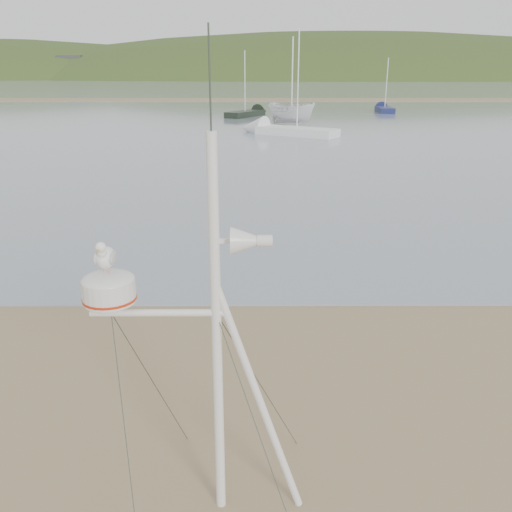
{
  "coord_description": "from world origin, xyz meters",
  "views": [
    {
      "loc": [
        2.14,
        -5.26,
        4.24
      ],
      "look_at": [
        2.16,
        1.0,
        2.05
      ],
      "focal_mm": 38.0,
      "sensor_mm": 36.0,
      "label": 1
    }
  ],
  "objects_px": {
    "sailboat_blue_far": "(382,109)",
    "sailboat_dark_mid": "(254,113)",
    "mast_rig": "(213,416)",
    "boat_white": "(292,94)",
    "sailboat_white_near": "(272,130)"
  },
  "relations": [
    {
      "from": "sailboat_blue_far",
      "to": "sailboat_dark_mid",
      "type": "distance_m",
      "value": 13.7
    },
    {
      "from": "mast_rig",
      "to": "sailboat_dark_mid",
      "type": "bearing_deg",
      "value": 89.59
    },
    {
      "from": "mast_rig",
      "to": "sailboat_blue_far",
      "type": "height_order",
      "value": "sailboat_blue_far"
    },
    {
      "from": "boat_white",
      "to": "sailboat_white_near",
      "type": "height_order",
      "value": "sailboat_white_near"
    },
    {
      "from": "sailboat_blue_far",
      "to": "sailboat_white_near",
      "type": "height_order",
      "value": "sailboat_white_near"
    },
    {
      "from": "boat_white",
      "to": "sailboat_blue_far",
      "type": "bearing_deg",
      "value": 6.9
    },
    {
      "from": "sailboat_white_near",
      "to": "sailboat_dark_mid",
      "type": "distance_m",
      "value": 14.17
    },
    {
      "from": "mast_rig",
      "to": "sailboat_blue_far",
      "type": "xyz_separation_m",
      "value": [
        13.14,
        51.28,
        -0.8
      ]
    },
    {
      "from": "boat_white",
      "to": "sailboat_white_near",
      "type": "xyz_separation_m",
      "value": [
        -1.66,
        -6.07,
        -1.97
      ]
    },
    {
      "from": "boat_white",
      "to": "sailboat_dark_mid",
      "type": "bearing_deg",
      "value": 64.21
    },
    {
      "from": "mast_rig",
      "to": "sailboat_dark_mid",
      "type": "height_order",
      "value": "sailboat_dark_mid"
    },
    {
      "from": "sailboat_blue_far",
      "to": "sailboat_dark_mid",
      "type": "bearing_deg",
      "value": -159.19
    },
    {
      "from": "sailboat_dark_mid",
      "to": "sailboat_white_near",
      "type": "bearing_deg",
      "value": -85.0
    },
    {
      "from": "sailboat_blue_far",
      "to": "mast_rig",
      "type": "bearing_deg",
      "value": -104.37
    },
    {
      "from": "sailboat_blue_far",
      "to": "sailboat_white_near",
      "type": "xyz_separation_m",
      "value": [
        -11.57,
        -18.98,
        -0.0
      ]
    }
  ]
}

